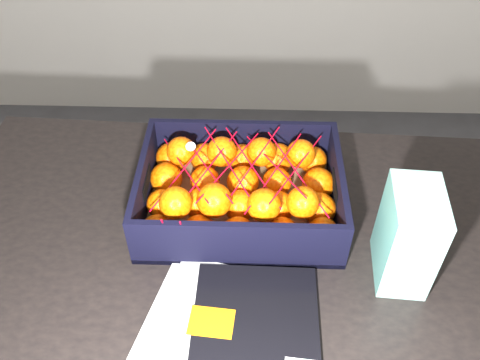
{
  "coord_description": "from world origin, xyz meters",
  "views": [
    {
      "loc": [
        0.23,
        -0.33,
        1.53
      ],
      "look_at": [
        0.21,
        0.36,
        0.86
      ],
      "focal_mm": 38.65,
      "sensor_mm": 36.0,
      "label": 1
    }
  ],
  "objects_px": {
    "table": "(232,290)",
    "produce_crate": "(240,196)",
    "retail_carton": "(408,236)",
    "magazine_stack": "(225,336)"
  },
  "relations": [
    {
      "from": "retail_carton",
      "to": "table",
      "type": "bearing_deg",
      "value": -178.24
    },
    {
      "from": "table",
      "to": "produce_crate",
      "type": "relative_size",
      "value": 3.11
    },
    {
      "from": "table",
      "to": "produce_crate",
      "type": "distance_m",
      "value": 0.19
    },
    {
      "from": "table",
      "to": "produce_crate",
      "type": "bearing_deg",
      "value": 84.15
    },
    {
      "from": "retail_carton",
      "to": "produce_crate",
      "type": "bearing_deg",
      "value": 157.64
    },
    {
      "from": "table",
      "to": "magazine_stack",
      "type": "relative_size",
      "value": 3.76
    },
    {
      "from": "table",
      "to": "retail_carton",
      "type": "height_order",
      "value": "retail_carton"
    },
    {
      "from": "magazine_stack",
      "to": "produce_crate",
      "type": "bearing_deg",
      "value": 86.86
    },
    {
      "from": "magazine_stack",
      "to": "retail_carton",
      "type": "bearing_deg",
      "value": 25.89
    },
    {
      "from": "table",
      "to": "produce_crate",
      "type": "xyz_separation_m",
      "value": [
        0.01,
        0.13,
        0.13
      ]
    }
  ]
}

